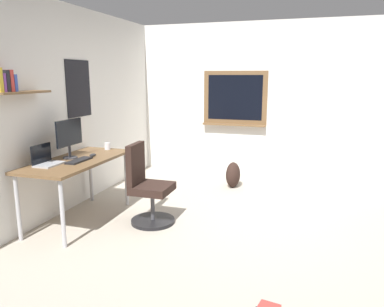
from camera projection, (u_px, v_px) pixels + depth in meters
ground_plane at (253, 230)px, 4.22m from camera, size 5.20×5.20×0.00m
wall_back at (62, 109)px, 4.69m from camera, size 5.00×0.30×2.60m
wall_right at (276, 101)px, 6.24m from camera, size 0.22×5.00×2.60m
desk at (77, 165)px, 4.37m from camera, size 1.48×0.67×0.76m
office_chair at (147, 189)px, 4.37m from camera, size 0.52×0.52×0.95m
laptop at (46, 160)px, 4.08m from camera, size 0.31×0.21×0.23m
monitor_primary at (69, 136)px, 4.37m from camera, size 0.46×0.17×0.46m
keyboard at (79, 160)px, 4.26m from camera, size 0.37×0.13×0.02m
computer_mouse at (93, 155)px, 4.52m from camera, size 0.10×0.06×0.03m
coffee_mug at (107, 146)px, 4.93m from camera, size 0.08×0.08×0.09m
backpack at (233, 175)px, 5.81m from camera, size 0.32×0.22×0.40m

